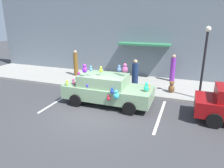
# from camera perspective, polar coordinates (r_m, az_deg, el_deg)

# --- Properties ---
(ground_plane) EXTENTS (60.00, 60.00, 0.00)m
(ground_plane) POSITION_cam_1_polar(r_m,az_deg,el_deg) (9.83, -5.10, -8.34)
(ground_plane) COLOR #38383A
(sidewalk) EXTENTS (24.00, 4.00, 0.15)m
(sidewalk) POSITION_cam_1_polar(r_m,az_deg,el_deg) (14.15, 3.58, 0.29)
(sidewalk) COLOR gray
(sidewalk) RESTS_ON ground
(storefront_building) EXTENTS (24.00, 1.25, 6.40)m
(storefront_building) POSITION_cam_1_polar(r_m,az_deg,el_deg) (15.61, 6.20, 13.53)
(storefront_building) COLOR slate
(storefront_building) RESTS_ON ground
(parking_stripe_front) EXTENTS (0.12, 3.60, 0.01)m
(parking_stripe_front) POSITION_cam_1_polar(r_m,az_deg,el_deg) (9.96, 13.03, -8.35)
(parking_stripe_front) COLOR silver
(parking_stripe_front) RESTS_ON ground
(parking_stripe_rear) EXTENTS (0.12, 3.60, 0.01)m
(parking_stripe_rear) POSITION_cam_1_polar(r_m,az_deg,el_deg) (11.81, -14.17, -4.22)
(parking_stripe_rear) COLOR silver
(parking_stripe_rear) RESTS_ON ground
(plush_covered_car) EXTENTS (4.53, 2.10, 2.19)m
(plush_covered_car) POSITION_cam_1_polar(r_m,az_deg,el_deg) (10.70, -1.45, -1.37)
(plush_covered_car) COLOR gray
(plush_covered_car) RESTS_ON ground
(teddy_bear_on_sidewalk) EXTENTS (0.36, 0.30, 0.69)m
(teddy_bear_on_sidewalk) POSITION_cam_1_polar(r_m,az_deg,el_deg) (12.52, 15.99, -0.84)
(teddy_bear_on_sidewalk) COLOR brown
(teddy_bear_on_sidewalk) RESTS_ON sidewalk
(street_lamp_post) EXTENTS (0.28, 0.28, 3.77)m
(street_lamp_post) POSITION_cam_1_polar(r_m,az_deg,el_deg) (11.61, 24.03, 7.09)
(street_lamp_post) COLOR black
(street_lamp_post) RESTS_ON sidewalk
(pedestrian_near_shopfront) EXTENTS (0.37, 0.37, 1.85)m
(pedestrian_near_shopfront) POSITION_cam_1_polar(r_m,az_deg,el_deg) (12.37, 6.31, 2.17)
(pedestrian_near_shopfront) COLOR navy
(pedestrian_near_shopfront) RESTS_ON sidewalk
(pedestrian_walking_past) EXTENTS (0.33, 0.33, 1.83)m
(pedestrian_walking_past) POSITION_cam_1_polar(r_m,az_deg,el_deg) (14.69, 16.31, 4.03)
(pedestrian_walking_past) COLOR #722996
(pedestrian_walking_past) RESTS_ON sidewalk
(pedestrian_by_lamp) EXTENTS (0.33, 0.33, 1.88)m
(pedestrian_by_lamp) POSITION_cam_1_polar(r_m,az_deg,el_deg) (15.79, -9.89, 5.51)
(pedestrian_by_lamp) COLOR brown
(pedestrian_by_lamp) RESTS_ON sidewalk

